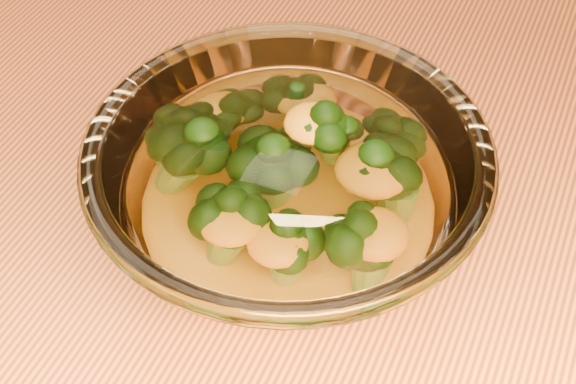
{
  "coord_description": "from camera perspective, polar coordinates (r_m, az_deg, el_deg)",
  "views": [
    {
      "loc": [
        0.19,
        -0.34,
        1.19
      ],
      "look_at": [
        0.05,
        -0.03,
        0.81
      ],
      "focal_mm": 50.0,
      "sensor_mm": 36.0,
      "label": 1
    }
  ],
  "objects": [
    {
      "name": "table",
      "position": [
        0.66,
        -3.36,
        -6.59
      ],
      "size": [
        1.2,
        0.8,
        0.75
      ],
      "color": "#D77A40",
      "rests_on": "ground"
    },
    {
      "name": "broccoli_heap",
      "position": [
        0.5,
        -0.56,
        1.56
      ],
      "size": [
        0.19,
        0.16,
        0.08
      ],
      "color": "black",
      "rests_on": "cheese_sauce"
    },
    {
      "name": "glass_bowl",
      "position": [
        0.51,
        0.0,
        -0.41
      ],
      "size": [
        0.25,
        0.25,
        0.11
      ],
      "color": "white",
      "rests_on": "table"
    },
    {
      "name": "cheese_sauce",
      "position": [
        0.53,
        0.0,
        -2.1
      ],
      "size": [
        0.14,
        0.14,
        0.04
      ],
      "primitive_type": "ellipsoid",
      "color": "orange",
      "rests_on": "glass_bowl"
    }
  ]
}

